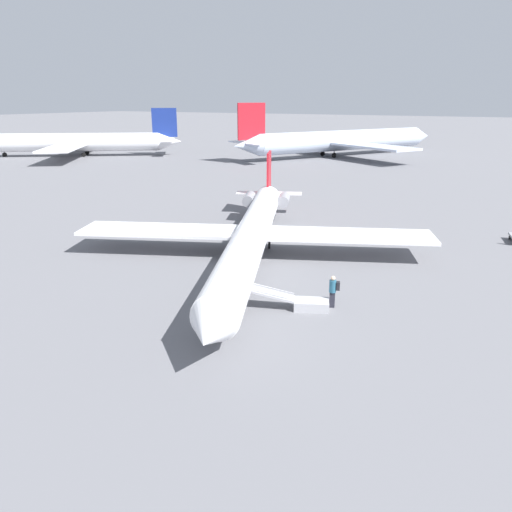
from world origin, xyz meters
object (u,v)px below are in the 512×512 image
object	(u,v)px
airplane_far_center	(70,142)
boarding_stairs	(304,303)
passenger	(333,289)
airplane_main	(253,232)
airplane_far_right	(341,140)

from	to	relation	value
airplane_far_center	boarding_stairs	world-z (taller)	airplane_far_center
airplane_far_center	passenger	bearing A→B (deg)	112.74
airplane_main	airplane_far_right	size ratio (longest dim) A/B	0.71
boarding_stairs	airplane_far_right	bearing A→B (deg)	-94.54
airplane_main	boarding_stairs	bearing A→B (deg)	22.37
airplane_main	airplane_far_center	size ratio (longest dim) A/B	0.81
airplane_far_center	boarding_stairs	size ratio (longest dim) A/B	9.12
airplane_far_right	airplane_far_center	distance (m)	51.06
airplane_far_center	passenger	size ratio (longest dim) A/B	21.40
passenger	boarding_stairs	bearing A→B (deg)	14.28
airplane_far_right	boarding_stairs	bearing A→B (deg)	-131.91
airplane_far_center	passenger	distance (m)	81.55
boarding_stairs	airplane_far_center	bearing A→B (deg)	-56.30
airplane_far_right	airplane_far_center	world-z (taller)	airplane_far_right
boarding_stairs	passenger	size ratio (longest dim) A/B	2.35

